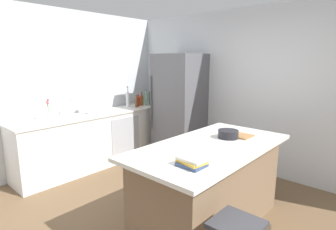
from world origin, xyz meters
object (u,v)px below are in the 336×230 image
(flower_vase, at_px, (49,114))
(whiskey_bottle, at_px, (142,100))
(syrup_bottle, at_px, (137,102))
(cookbook_stack, at_px, (192,162))
(paper_towel_roll, at_px, (89,106))
(cutting_board, at_px, (238,135))
(kitchen_island, at_px, (210,185))
(sink_faucet, at_px, (71,107))
(vinegar_bottle, at_px, (152,98))
(hot_sauce_bottle, at_px, (139,101))
(soda_bottle, at_px, (128,99))
(wine_bottle, at_px, (151,97))
(refrigerator, at_px, (179,107))
(mixing_bowl, at_px, (228,134))
(gin_bottle, at_px, (146,99))

(flower_vase, relative_size, whiskey_bottle, 1.25)
(syrup_bottle, relative_size, cookbook_stack, 0.94)
(paper_towel_roll, bearing_deg, cutting_board, 9.37)
(kitchen_island, bearing_deg, whiskey_bottle, 152.83)
(sink_faucet, relative_size, vinegar_bottle, 1.03)
(sink_faucet, distance_m, vinegar_bottle, 1.75)
(flower_vase, height_order, cutting_board, flower_vase)
(hot_sauce_bottle, height_order, cutting_board, hot_sauce_bottle)
(cookbook_stack, bearing_deg, kitchen_island, 108.57)
(sink_faucet, bearing_deg, cutting_board, 15.90)
(syrup_bottle, distance_m, cutting_board, 2.47)
(sink_faucet, relative_size, soda_bottle, 0.78)
(wine_bottle, bearing_deg, syrup_bottle, -89.17)
(kitchen_island, relative_size, wine_bottle, 5.14)
(vinegar_bottle, relative_size, cutting_board, 0.92)
(refrigerator, height_order, syrup_bottle, refrigerator)
(flower_vase, xyz_separation_m, mixing_bowl, (2.46, 0.94, -0.05))
(wine_bottle, bearing_deg, cookbook_stack, -38.46)
(kitchen_island, xyz_separation_m, gin_bottle, (-2.41, 1.35, 0.57))
(refrigerator, relative_size, flower_vase, 5.81)
(cookbook_stack, xyz_separation_m, mixing_bowl, (-0.20, 0.95, 0.01))
(hot_sauce_bottle, relative_size, syrup_bottle, 1.02)
(vinegar_bottle, xyz_separation_m, cutting_board, (2.47, -1.03, -0.10))
(flower_vase, bearing_deg, whiskey_bottle, 89.69)
(kitchen_island, xyz_separation_m, mixing_bowl, (0.00, 0.35, 0.50))
(wine_bottle, distance_m, gin_bottle, 0.11)
(kitchen_island, bearing_deg, paper_towel_roll, 177.85)
(vinegar_bottle, bearing_deg, cutting_board, -22.65)
(soda_bottle, xyz_separation_m, cookbook_stack, (2.72, -1.57, -0.10))
(vinegar_bottle, height_order, wine_bottle, wine_bottle)
(vinegar_bottle, bearing_deg, soda_bottle, -99.60)
(kitchen_island, bearing_deg, flower_vase, -166.48)
(whiskey_bottle, distance_m, soda_bottle, 0.30)
(refrigerator, xyz_separation_m, gin_bottle, (-0.81, -0.05, 0.08))
(flower_vase, bearing_deg, soda_bottle, 92.27)
(syrup_bottle, bearing_deg, paper_towel_roll, -95.60)
(kitchen_island, relative_size, whiskey_bottle, 7.28)
(whiskey_bottle, relative_size, soda_bottle, 0.68)
(hot_sauce_bottle, bearing_deg, gin_bottle, 85.71)
(wine_bottle, height_order, syrup_bottle, wine_bottle)
(flower_vase, distance_m, paper_towel_roll, 0.68)
(sink_faucet, height_order, soda_bottle, soda_bottle)
(gin_bottle, xyz_separation_m, cutting_board, (2.45, -0.84, -0.11))
(flower_vase, bearing_deg, kitchen_island, 13.52)
(gin_bottle, xyz_separation_m, syrup_bottle, (0.04, -0.29, -0.03))
(gin_bottle, distance_m, whiskey_bottle, 0.10)
(wine_bottle, height_order, hot_sauce_bottle, wine_bottle)
(kitchen_island, distance_m, gin_bottle, 2.82)
(vinegar_bottle, bearing_deg, kitchen_island, -32.32)
(sink_faucet, distance_m, cutting_board, 2.64)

